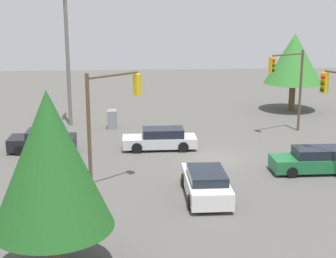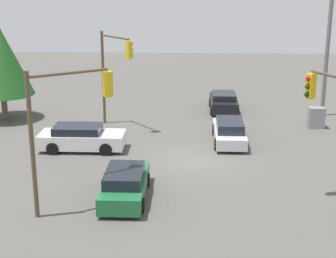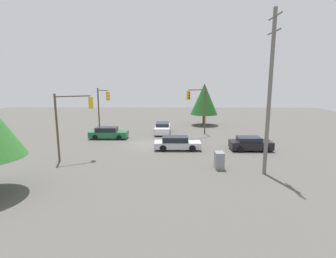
{
  "view_description": "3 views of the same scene",
  "coord_description": "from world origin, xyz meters",
  "views": [
    {
      "loc": [
        -29.53,
        4.98,
        9.33
      ],
      "look_at": [
        1.36,
        2.75,
        1.47
      ],
      "focal_mm": 55.0,
      "sensor_mm": 36.0,
      "label": 1
    },
    {
      "loc": [
        -0.35,
        -25.66,
        9.31
      ],
      "look_at": [
        -1.48,
        0.75,
        1.48
      ],
      "focal_mm": 55.0,
      "sensor_mm": 36.0,
      "label": 2
    },
    {
      "loc": [
        27.83,
        2.58,
        6.93
      ],
      "look_at": [
        0.83,
        2.27,
        1.91
      ],
      "focal_mm": 28.0,
      "sensor_mm": 36.0,
      "label": 3
    }
  ],
  "objects": [
    {
      "name": "electrical_cabinet",
      "position": [
        7.77,
        6.43,
        0.67
      ],
      "size": [
        1.0,
        0.68,
        1.34
      ],
      "primitive_type": "cube",
      "color": "gray",
      "rests_on": "ground_plane"
    },
    {
      "name": "ground_plane",
      "position": [
        0.0,
        0.0,
        0.0
      ],
      "size": [
        80.0,
        80.0,
        0.0
      ],
      "primitive_type": "plane",
      "color": "#54514C"
    },
    {
      "name": "utility_pole_tall",
      "position": [
        8.93,
        9.63,
        6.21
      ],
      "size": [
        2.2,
        0.28,
        11.81
      ],
      "color": "slate",
      "rests_on": "ground_plane"
    },
    {
      "name": "traffic_signal_main",
      "position": [
        5.46,
        -6.04,
        3.98
      ],
      "size": [
        1.75,
        2.87,
        5.85
      ],
      "rotation": [
        0.0,
        0.0,
        2.07
      ],
      "color": "brown",
      "rests_on": "ground_plane"
    },
    {
      "name": "sedan_green",
      "position": [
        -3.11,
        -5.01,
        0.67
      ],
      "size": [
        1.9,
        4.57,
        1.39
      ],
      "color": "#1E6638",
      "rests_on": "ground_plane"
    },
    {
      "name": "sedan_dark",
      "position": [
        2.11,
        10.58,
        0.66
      ],
      "size": [
        1.99,
        4.11,
        1.36
      ],
      "color": "black",
      "rests_on": "ground_plane"
    },
    {
      "name": "traffic_signal_aux",
      "position": [
        -5.31,
        -6.15,
        4.08
      ],
      "size": [
        3.04,
        2.26,
        5.96
      ],
      "rotation": [
        0.0,
        0.0,
        0.61
      ],
      "color": "brown",
      "rests_on": "ground_plane"
    },
    {
      "name": "sedan_silver",
      "position": [
        2.0,
        3.19,
        0.65
      ],
      "size": [
        1.84,
        4.68,
        1.36
      ],
      "color": "silver",
      "rests_on": "ground_plane"
    },
    {
      "name": "tree_right",
      "position": [
        -12.92,
        7.73,
        4.08
      ],
      "size": [
        4.2,
        4.2,
        6.48
      ],
      "color": "brown",
      "rests_on": "ground_plane"
    },
    {
      "name": "sedan_white",
      "position": [
        -6.36,
        1.46,
        0.69
      ],
      "size": [
        4.69,
        2.05,
        1.41
      ],
      "rotation": [
        0.0,
        0.0,
        -1.57
      ],
      "color": "silver",
      "rests_on": "ground_plane"
    },
    {
      "name": "traffic_signal_cross",
      "position": [
        -5.12,
        6.05,
        4.11
      ],
      "size": [
        2.32,
        2.63,
        6.04
      ],
      "rotation": [
        0.0,
        0.0,
        -0.86
      ],
      "color": "brown",
      "rests_on": "ground_plane"
    }
  ]
}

